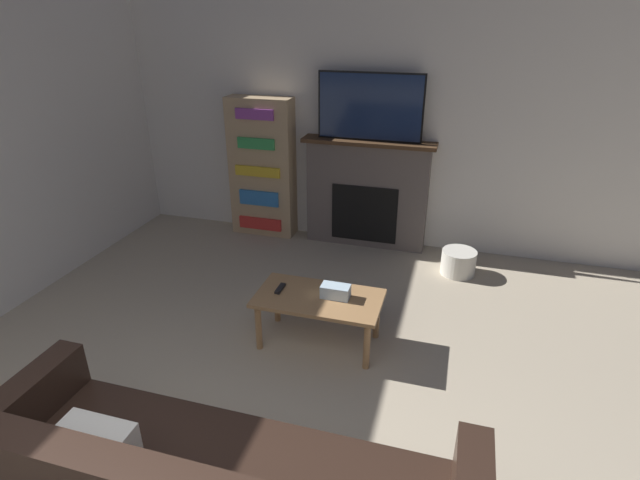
% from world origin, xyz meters
% --- Properties ---
extents(wall_back, '(6.22, 0.06, 2.70)m').
position_xyz_m(wall_back, '(0.00, 4.58, 1.35)').
color(wall_back, silver).
rests_on(wall_back, ground_plane).
extents(fireplace, '(1.42, 0.28, 1.19)m').
position_xyz_m(fireplace, '(0.14, 4.44, 0.60)').
color(fireplace, '#605651').
rests_on(fireplace, ground_plane).
extents(tv, '(1.09, 0.03, 0.69)m').
position_xyz_m(tv, '(0.14, 4.42, 1.53)').
color(tv, black).
rests_on(tv, fireplace).
extents(coffee_table, '(0.97, 0.52, 0.43)m').
position_xyz_m(coffee_table, '(0.16, 2.48, 0.37)').
color(coffee_table, '#A87A4C').
rests_on(coffee_table, ground_plane).
extents(tissue_box, '(0.22, 0.12, 0.10)m').
position_xyz_m(tissue_box, '(0.29, 2.52, 0.48)').
color(tissue_box, silver).
rests_on(tissue_box, coffee_table).
extents(remote_control, '(0.04, 0.15, 0.02)m').
position_xyz_m(remote_control, '(-0.16, 2.50, 0.44)').
color(remote_control, black).
rests_on(remote_control, coffee_table).
extents(bookshelf, '(0.73, 0.29, 1.58)m').
position_xyz_m(bookshelf, '(-1.08, 4.41, 0.79)').
color(bookshelf, tan).
rests_on(bookshelf, ground_plane).
extents(storage_basket, '(0.34, 0.34, 0.25)m').
position_xyz_m(storage_basket, '(1.18, 3.98, 0.12)').
color(storage_basket, silver).
rests_on(storage_basket, ground_plane).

